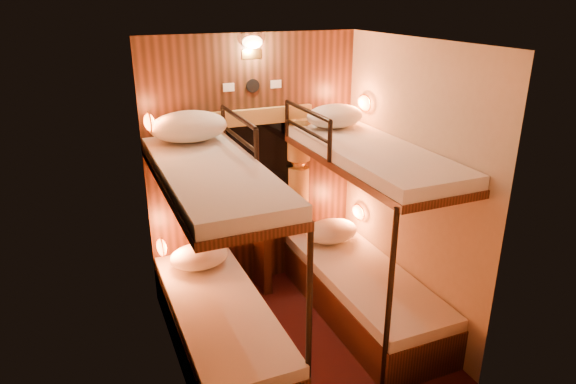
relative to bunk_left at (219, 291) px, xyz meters
name	(u,v)px	position (x,y,z in m)	size (l,w,h in m)	color
floor	(298,336)	(0.65, -0.07, -0.56)	(2.10, 2.10, 0.00)	#38130F
ceiling	(301,42)	(0.65, -0.07, 1.84)	(2.10, 2.10, 0.00)	silver
wall_back	(253,166)	(0.65, 0.98, 0.64)	(2.40, 2.40, 0.00)	#C6B293
wall_front	(372,268)	(0.65, -1.12, 0.64)	(2.40, 2.40, 0.00)	#C6B293
wall_left	(167,227)	(-0.35, -0.07, 0.64)	(2.40, 2.40, 0.00)	#C6B293
wall_right	(409,187)	(1.65, -0.07, 0.64)	(2.40, 2.40, 0.00)	#C6B293
back_panel	(254,166)	(0.65, 0.97, 0.64)	(2.00, 0.03, 2.40)	black
bunk_left	(219,291)	(0.00, 0.00, 0.00)	(0.72, 1.90, 1.82)	black
bunk_right	(364,259)	(1.30, 0.00, 0.00)	(0.72, 1.90, 1.82)	black
window	(255,169)	(0.65, 0.94, 0.62)	(1.00, 0.12, 0.79)	black
curtains	(256,161)	(0.65, 0.90, 0.71)	(1.10, 0.22, 1.00)	olive
back_fixtures	(252,51)	(0.65, 0.93, 1.69)	(0.54, 0.09, 0.48)	black
reading_lamps	(267,173)	(0.65, 0.63, 0.68)	(2.00, 0.20, 1.25)	orange
table	(262,249)	(0.65, 0.78, -0.14)	(0.50, 0.34, 0.66)	#511A12
bottle_left	(257,219)	(0.60, 0.77, 0.18)	(0.06, 0.06, 0.22)	#99BFE5
bottle_right	(266,215)	(0.70, 0.80, 0.20)	(0.08, 0.08, 0.26)	#99BFE5
sachet_a	(272,225)	(0.75, 0.79, 0.09)	(0.09, 0.07, 0.01)	silver
sachet_b	(273,223)	(0.78, 0.82, 0.09)	(0.07, 0.05, 0.01)	silver
pillow_lower_left	(199,256)	(0.00, 0.61, 0.00)	(0.52, 0.37, 0.20)	silver
pillow_lower_right	(331,231)	(1.30, 0.61, 0.00)	(0.53, 0.38, 0.21)	silver
pillow_upper_left	(189,126)	(0.00, 0.66, 1.15)	(0.63, 0.45, 0.25)	silver
pillow_upper_right	(335,116)	(1.30, 0.62, 1.13)	(0.53, 0.38, 0.21)	silver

